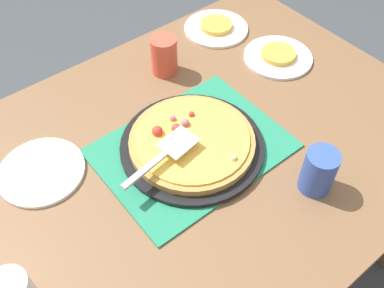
% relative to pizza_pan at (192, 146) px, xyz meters
% --- Properties ---
extents(ground_plane, '(8.00, 8.00, 0.00)m').
position_rel_pizza_pan_xyz_m(ground_plane, '(0.00, 0.00, -0.76)').
color(ground_plane, '#3D4247').
extents(dining_table, '(1.40, 1.00, 0.75)m').
position_rel_pizza_pan_xyz_m(dining_table, '(0.00, 0.00, -0.12)').
color(dining_table, brown).
rests_on(dining_table, ground_plane).
extents(placemat, '(0.48, 0.36, 0.01)m').
position_rel_pizza_pan_xyz_m(placemat, '(0.00, 0.00, -0.01)').
color(placemat, '#237F5B').
rests_on(placemat, dining_table).
extents(pizza_pan, '(0.38, 0.38, 0.01)m').
position_rel_pizza_pan_xyz_m(pizza_pan, '(0.00, 0.00, 0.00)').
color(pizza_pan, black).
rests_on(pizza_pan, placemat).
extents(pizza, '(0.33, 0.33, 0.05)m').
position_rel_pizza_pan_xyz_m(pizza, '(0.00, -0.00, 0.02)').
color(pizza, '#B78442').
rests_on(pizza, pizza_pan).
extents(plate_near_left, '(0.22, 0.22, 0.01)m').
position_rel_pizza_pan_xyz_m(plate_near_left, '(-0.40, -0.37, -0.01)').
color(plate_near_left, white).
rests_on(plate_near_left, dining_table).
extents(plate_far_right, '(0.22, 0.22, 0.01)m').
position_rel_pizza_pan_xyz_m(plate_far_right, '(-0.45, -0.12, -0.01)').
color(plate_far_right, white).
rests_on(plate_far_right, dining_table).
extents(plate_side, '(0.22, 0.22, 0.01)m').
position_rel_pizza_pan_xyz_m(plate_side, '(0.35, -0.18, -0.01)').
color(plate_side, white).
rests_on(plate_side, dining_table).
extents(served_slice_left, '(0.11, 0.11, 0.02)m').
position_rel_pizza_pan_xyz_m(served_slice_left, '(-0.40, -0.37, 0.01)').
color(served_slice_left, gold).
rests_on(served_slice_left, plate_near_left).
extents(served_slice_right, '(0.11, 0.11, 0.02)m').
position_rel_pizza_pan_xyz_m(served_slice_right, '(-0.45, -0.12, 0.01)').
color(served_slice_right, gold).
rests_on(served_slice_right, plate_far_right).
extents(cup_near, '(0.08, 0.08, 0.12)m').
position_rel_pizza_pan_xyz_m(cup_near, '(-0.16, 0.28, 0.05)').
color(cup_near, '#3351AD').
rests_on(cup_near, dining_table).
extents(cup_far, '(0.08, 0.08, 0.12)m').
position_rel_pizza_pan_xyz_m(cup_far, '(-0.13, -0.30, 0.05)').
color(cup_far, '#E04C38').
rests_on(cup_far, dining_table).
extents(pizza_server, '(0.23, 0.08, 0.01)m').
position_rel_pizza_pan_xyz_m(pizza_server, '(0.10, 0.02, 0.06)').
color(pizza_server, silver).
rests_on(pizza_server, pizza).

